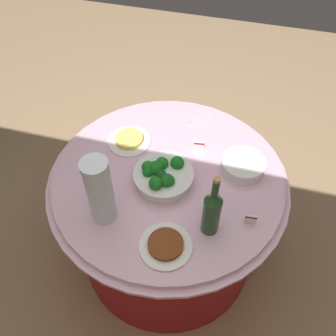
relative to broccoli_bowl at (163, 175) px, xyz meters
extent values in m
plane|color=#9E7F5B|center=(-0.01, -0.05, -0.79)|extent=(6.00, 6.00, 0.00)
cylinder|color=maroon|center=(-0.01, -0.05, -0.44)|extent=(1.01, 1.01, 0.69)
cylinder|color=#E0B2C6|center=(-0.01, -0.05, -0.09)|extent=(1.16, 1.16, 0.02)
cylinder|color=#E0B2C6|center=(-0.01, -0.05, -0.06)|extent=(1.10, 1.10, 0.03)
cylinder|color=white|center=(0.00, 0.00, -0.02)|extent=(0.26, 0.26, 0.05)
cylinder|color=white|center=(0.00, 0.00, 0.01)|extent=(0.28, 0.28, 0.01)
sphere|color=#19541E|center=(0.01, 0.01, 0.02)|extent=(0.05, 0.05, 0.05)
sphere|color=#19771E|center=(-0.04, 0.05, 0.03)|extent=(0.05, 0.05, 0.05)
sphere|color=#19731E|center=(0.01, 0.08, 0.04)|extent=(0.06, 0.06, 0.06)
sphere|color=#197F1E|center=(0.02, -0.05, 0.03)|extent=(0.06, 0.06, 0.06)
sphere|color=#19781E|center=(0.07, 0.00, 0.03)|extent=(0.06, 0.06, 0.06)
sphere|color=#197B1E|center=(-0.02, 0.03, 0.02)|extent=(0.04, 0.04, 0.04)
sphere|color=#196F1E|center=(0.03, 0.00, 0.04)|extent=(0.07, 0.07, 0.07)
sphere|color=#19661E|center=(-0.03, 0.05, 0.03)|extent=(0.06, 0.06, 0.06)
sphere|color=#19751E|center=(-0.05, -0.07, 0.03)|extent=(0.06, 0.06, 0.06)
sphere|color=#19631E|center=(0.07, 0.02, 0.03)|extent=(0.05, 0.05, 0.05)
cylinder|color=white|center=(-0.35, -0.17, -0.04)|extent=(0.21, 0.21, 0.01)
cylinder|color=white|center=(-0.35, -0.17, -0.03)|extent=(0.21, 0.21, 0.01)
cylinder|color=white|center=(-0.35, -0.17, -0.02)|extent=(0.21, 0.21, 0.01)
cylinder|color=white|center=(-0.35, -0.17, -0.01)|extent=(0.21, 0.21, 0.01)
cylinder|color=white|center=(-0.35, -0.17, 0.00)|extent=(0.21, 0.21, 0.01)
cylinder|color=white|center=(-0.35, -0.17, 0.01)|extent=(0.21, 0.21, 0.01)
cylinder|color=#1F4120|center=(-0.26, 0.19, 0.05)|extent=(0.07, 0.07, 0.20)
cone|color=#1F4120|center=(-0.26, 0.19, 0.17)|extent=(0.07, 0.07, 0.04)
cylinder|color=#1F4120|center=(-0.26, 0.19, 0.23)|extent=(0.03, 0.03, 0.08)
cylinder|color=#B2844C|center=(-0.26, 0.19, 0.28)|extent=(0.03, 0.03, 0.02)
cylinder|color=silver|center=(0.19, 0.24, 0.12)|extent=(0.11, 0.11, 0.34)
sphere|color=#E5B26B|center=(0.21, 0.24, -0.01)|extent=(0.06, 0.06, 0.06)
sphere|color=#E5B26B|center=(0.18, 0.26, -0.01)|extent=(0.06, 0.06, 0.06)
sphere|color=#E5B26B|center=(0.18, 0.22, -0.01)|extent=(0.06, 0.06, 0.06)
sphere|color=#72C64C|center=(0.21, 0.25, 0.05)|extent=(0.06, 0.06, 0.06)
sphere|color=#72C64C|center=(0.17, 0.25, 0.05)|extent=(0.06, 0.06, 0.06)
sphere|color=#72C64C|center=(0.20, 0.22, 0.05)|extent=(0.06, 0.06, 0.06)
sphere|color=red|center=(0.20, 0.26, 0.10)|extent=(0.06, 0.06, 0.06)
sphere|color=red|center=(0.17, 0.24, 0.10)|extent=(0.06, 0.06, 0.06)
sphere|color=red|center=(0.21, 0.22, 0.10)|extent=(0.06, 0.06, 0.06)
cylinder|color=silver|center=(-0.06, -0.48, -0.04)|extent=(0.10, 0.14, 0.01)
cylinder|color=silver|center=(-0.09, -0.46, -0.04)|extent=(0.10, 0.14, 0.01)
sphere|color=silver|center=(-0.04, -0.41, -0.04)|extent=(0.01, 0.01, 0.01)
cylinder|color=white|center=(-0.10, 0.32, -0.04)|extent=(0.22, 0.22, 0.01)
cylinder|color=brown|center=(-0.10, 0.32, -0.02)|extent=(0.15, 0.15, 0.02)
cylinder|color=white|center=(0.24, -0.20, -0.04)|extent=(0.22, 0.22, 0.01)
cylinder|color=#EACC60|center=(0.24, -0.20, -0.02)|extent=(0.14, 0.14, 0.02)
cube|color=white|center=(-0.42, 0.12, -0.02)|extent=(0.05, 0.01, 0.05)
cube|color=maroon|center=(-0.42, 0.12, 0.00)|extent=(0.05, 0.01, 0.01)
cube|color=white|center=(-0.12, -0.25, -0.02)|extent=(0.05, 0.01, 0.05)
cube|color=maroon|center=(-0.12, -0.25, 0.00)|extent=(0.05, 0.02, 0.01)
camera|label=1|loc=(-0.30, 1.02, 1.30)|focal=39.10mm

